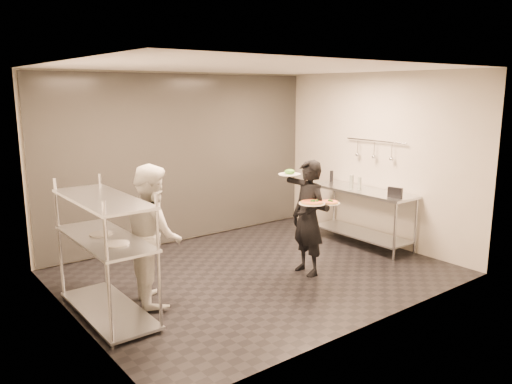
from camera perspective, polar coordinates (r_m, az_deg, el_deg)
room_shell at (r=7.68m, az=-5.26°, el=3.20°), size 5.00×4.00×2.80m
pass_rack at (r=5.84m, az=-16.84°, el=-6.32°), size 0.60×1.60×1.50m
prep_counter at (r=8.37m, az=12.02°, el=-1.71°), size 0.60×1.80×0.92m
utensil_rail at (r=8.40m, az=13.39°, el=4.67°), size 0.07×1.20×0.31m
waiter at (r=6.88m, az=6.02°, el=-2.95°), size 0.42×0.61×1.59m
chef at (r=6.07m, az=-11.68°, el=-4.70°), size 0.83×0.95×1.68m
pizza_plate_near at (r=6.58m, az=6.41°, el=-1.22°), size 0.35×0.35×0.05m
pizza_plate_far at (r=6.80m, az=8.35°, el=-1.19°), size 0.29×0.29×0.05m
salad_plate at (r=6.86m, az=3.86°, el=2.18°), size 0.31×0.31×0.07m
pos_monitor at (r=7.76m, az=15.60°, el=-0.08°), size 0.09×0.23×0.16m
bottle_green at (r=8.28m, az=10.86°, el=1.13°), size 0.07×0.07×0.24m
bottle_clear at (r=8.31m, az=11.74°, el=1.00°), size 0.06×0.06×0.20m
bottle_dark at (r=8.89m, az=8.62°, el=1.79°), size 0.06×0.06×0.20m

